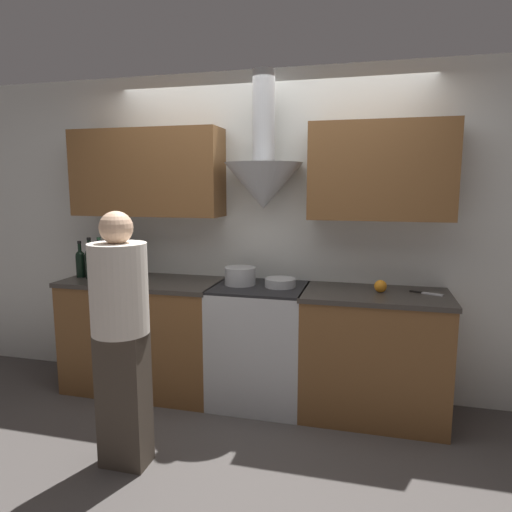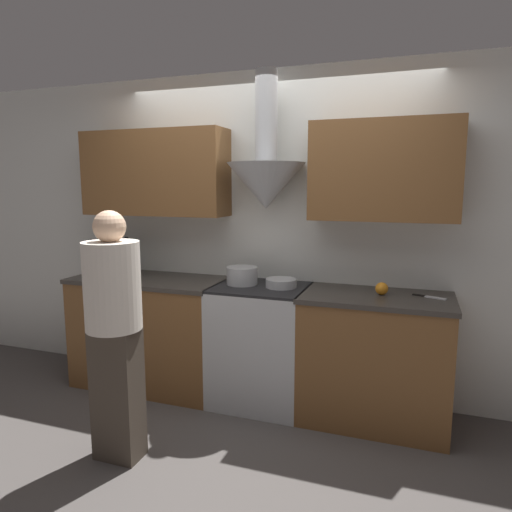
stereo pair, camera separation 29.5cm
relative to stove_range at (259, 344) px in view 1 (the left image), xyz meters
The scene contains 16 objects.
ground_plane 0.59m from the stove_range, 90.00° to the right, with size 12.00×12.00×0.00m, color #4C4744.
wall_back 1.03m from the stove_range, 98.72° to the left, with size 8.40×0.60×2.60m.
counter_left 0.99m from the stove_range, behind, with size 1.29×0.62×0.93m.
counter_right 0.87m from the stove_range, ahead, with size 1.05×0.62×0.93m.
stove_range is the anchor object (origin of this frame).
wine_bottle_0 1.65m from the stove_range, behind, with size 0.07×0.07×0.31m.
wine_bottle_1 1.56m from the stove_range, behind, with size 0.08×0.08×0.34m.
wine_bottle_2 1.48m from the stove_range, behind, with size 0.07×0.07×0.34m.
wine_bottle_3 1.40m from the stove_range, behind, with size 0.07×0.07×0.35m.
wine_bottle_4 1.32m from the stove_range, behind, with size 0.07×0.07×0.34m.
wine_bottle_5 1.24m from the stove_range, behind, with size 0.08×0.08×0.33m.
stock_pot 0.56m from the stove_range, behind, with size 0.24×0.24×0.14m.
mixing_bowl 0.52m from the stove_range, ahead, with size 0.24×0.24×0.07m.
orange_fruit 1.03m from the stove_range, ahead, with size 0.09×0.09×0.09m.
chefs_knife 1.30m from the stove_range, ahead, with size 0.23×0.11×0.01m.
person_foreground_left 1.23m from the stove_range, 120.53° to the right, with size 0.34×0.34×1.56m.
Camera 1 is at (0.82, -2.97, 1.70)m, focal length 32.00 mm.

